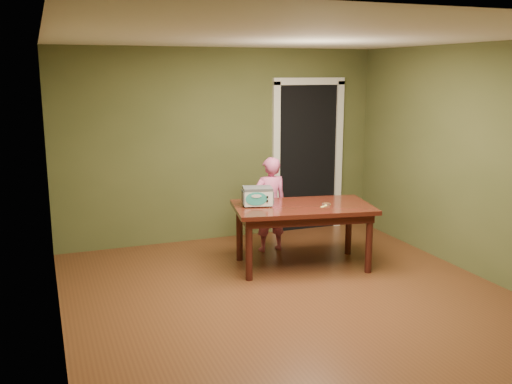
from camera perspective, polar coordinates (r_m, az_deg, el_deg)
floor at (r=5.87m, az=4.19°, el=-10.98°), size 5.00×5.00×0.00m
room_shell at (r=5.44m, az=4.47°, el=5.82°), size 4.52×5.02×2.61m
doorway at (r=8.57m, az=4.29°, el=3.68°), size 1.10×0.66×2.25m
dining_table at (r=6.72m, az=4.68°, el=-2.15°), size 1.74×1.18×0.75m
toy_oven at (r=6.63m, az=0.15°, el=-0.36°), size 0.40×0.31×0.22m
baking_pan at (r=6.73m, az=7.04°, el=-1.20°), size 0.10×0.10×0.02m
spatula at (r=6.68m, az=6.99°, el=-1.38°), size 0.17×0.11×0.01m
child at (r=7.31m, az=1.40°, el=-1.24°), size 0.45×0.30×1.23m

